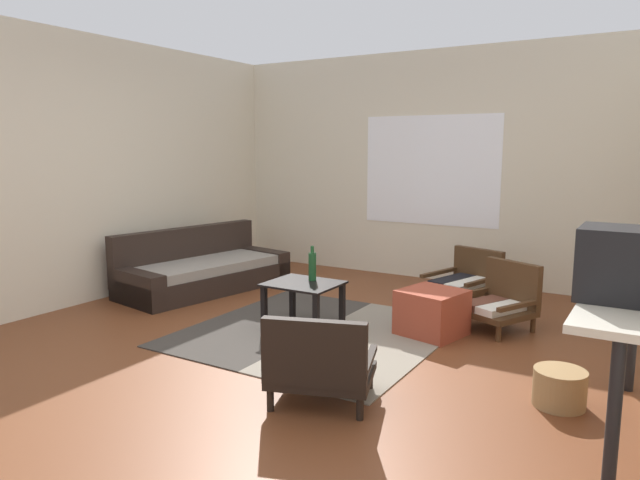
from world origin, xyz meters
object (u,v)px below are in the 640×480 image
(couch, at_px, (202,271))
(glass_bottle, at_px, (312,266))
(coffee_table, at_px, (303,293))
(wicker_basket, at_px, (560,388))
(ottoman_orange, at_px, (432,313))
(console_shelf, at_px, (630,309))
(armchair_striped_foreground, at_px, (319,365))
(crt_television, at_px, (632,265))
(clay_vase, at_px, (637,263))
(armchair_corner, at_px, (501,300))
(armchair_by_window, at_px, (466,279))

(couch, bearing_deg, glass_bottle, -17.78)
(coffee_table, bearing_deg, wicker_basket, -10.62)
(ottoman_orange, xyz_separation_m, console_shelf, (1.51, -1.14, 0.53))
(armchair_striped_foreground, relative_size, glass_bottle, 2.53)
(console_shelf, height_order, wicker_basket, console_shelf)
(crt_television, relative_size, clay_vase, 1.68)
(armchair_corner, relative_size, crt_television, 1.48)
(coffee_table, height_order, armchair_striped_foreground, armchair_striped_foreground)
(console_shelf, bearing_deg, armchair_by_window, 124.37)
(console_shelf, relative_size, wicker_basket, 4.91)
(clay_vase, xyz_separation_m, glass_bottle, (-2.46, 0.43, -0.36))
(armchair_by_window, xyz_separation_m, armchair_corner, (0.52, -0.69, 0.01))
(ottoman_orange, bearing_deg, coffee_table, -152.40)
(glass_bottle, bearing_deg, ottoman_orange, 22.54)
(crt_television, xyz_separation_m, clay_vase, (0.00, 0.50, -0.07))
(ottoman_orange, bearing_deg, crt_television, -41.24)
(armchair_corner, xyz_separation_m, glass_bottle, (-1.40, -0.88, 0.31))
(couch, bearing_deg, armchair_corner, 5.17)
(wicker_basket, bearing_deg, armchair_corner, 117.15)
(armchair_by_window, bearing_deg, coffee_table, -118.24)
(armchair_by_window, relative_size, clay_vase, 2.66)
(console_shelf, bearing_deg, armchair_striped_foreground, -162.17)
(coffee_table, distance_m, armchair_by_window, 1.90)
(clay_vase, bearing_deg, armchair_striped_foreground, -152.51)
(armchair_by_window, xyz_separation_m, clay_vase, (1.58, -1.99, 0.68))
(clay_vase, bearing_deg, armchair_by_window, 128.47)
(ottoman_orange, bearing_deg, couch, 176.05)
(coffee_table, distance_m, glass_bottle, 0.25)
(armchair_corner, xyz_separation_m, wicker_basket, (0.71, -1.39, -0.14))
(ottoman_orange, distance_m, glass_bottle, 1.09)
(armchair_by_window, bearing_deg, ottoman_orange, -86.65)
(couch, xyz_separation_m, wicker_basket, (3.93, -1.10, -0.10))
(coffee_table, bearing_deg, armchair_striped_foreground, -53.33)
(armchair_corner, relative_size, console_shelf, 0.47)
(coffee_table, bearing_deg, console_shelf, -14.39)
(wicker_basket, bearing_deg, crt_television, -50.15)
(ottoman_orange, relative_size, wicker_basket, 1.51)
(armchair_by_window, bearing_deg, glass_bottle, -119.38)
(clay_vase, bearing_deg, couch, 166.70)
(couch, relative_size, clay_vase, 6.79)
(armchair_striped_foreground, distance_m, ottoman_orange, 1.67)
(armchair_striped_foreground, bearing_deg, wicker_basket, 30.91)
(console_shelf, height_order, crt_television, crt_television)
(armchair_by_window, distance_m, ottoman_orange, 1.17)
(armchair_corner, bearing_deg, couch, -174.83)
(armchair_by_window, relative_size, glass_bottle, 2.60)
(armchair_striped_foreground, height_order, console_shelf, console_shelf)
(armchair_corner, height_order, glass_bottle, glass_bottle)
(couch, distance_m, crt_television, 4.61)
(wicker_basket, bearing_deg, glass_bottle, 166.36)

